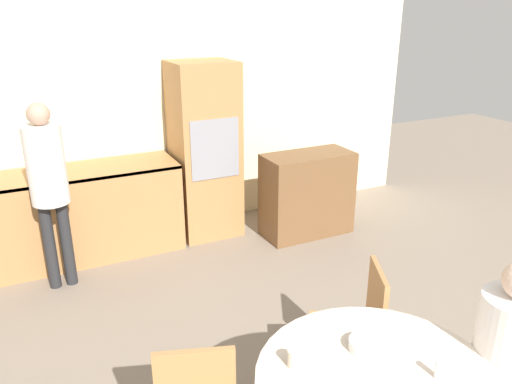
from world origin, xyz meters
TOP-DOWN VIEW (x-y plane):
  - wall_back at (0.00, 5.09)m, footprint 6.01×0.05m
  - kitchen_counter at (-1.12, 4.75)m, footprint 2.06×0.60m
  - oven_unit at (0.26, 4.75)m, footprint 0.63×0.59m
  - sideboard at (1.20, 4.24)m, footprint 0.94×0.45m
  - chair_far_right at (0.25, 2.09)m, footprint 0.54×0.54m
  - person_seated at (0.49, 1.26)m, footprint 0.32×0.38m
  - person_standing at (-1.29, 4.26)m, footprint 0.30×0.30m
  - cup at (-0.49, 1.63)m, footprint 0.07×0.07m
  - bowl_near at (-0.12, 1.58)m, footprint 0.17×0.17m
  - salt_shaker at (0.04, 1.29)m, footprint 0.03×0.03m

SIDE VIEW (x-z plane):
  - sideboard at x=1.20m, z-range 0.00..0.89m
  - kitchen_counter at x=-1.12m, z-range 0.01..0.90m
  - chair_far_right at x=0.25m, z-range 0.06..0.91m
  - person_seated at x=0.49m, z-range 0.10..1.34m
  - bowl_near at x=-0.12m, z-range 0.77..0.82m
  - cup at x=-0.49m, z-range 0.77..0.86m
  - salt_shaker at x=0.04m, z-range 0.78..0.86m
  - oven_unit at x=0.26m, z-range 0.00..1.82m
  - person_standing at x=-1.29m, z-range 0.20..1.82m
  - wall_back at x=0.00m, z-range 0.00..2.60m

